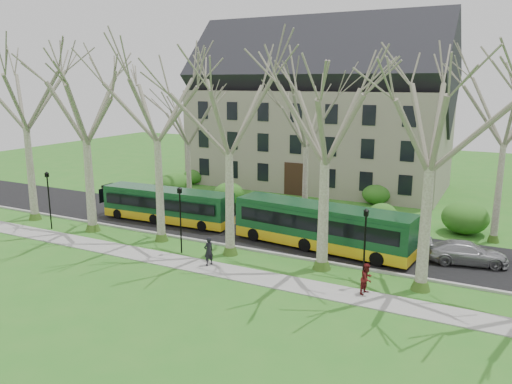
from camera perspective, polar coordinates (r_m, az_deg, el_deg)
ground at (r=31.05m, az=1.75°, el=-8.12°), size 120.00×120.00×0.00m
sidewalk at (r=28.95m, az=-0.41°, el=-9.62°), size 70.00×2.00×0.06m
road at (r=35.81m, az=5.55°, el=-5.27°), size 80.00×8.00×0.06m
curb at (r=32.30m, az=2.90°, el=-7.16°), size 80.00×0.25×0.14m
building at (r=53.61m, az=7.12°, el=9.38°), size 26.50×12.20×16.00m
tree_row_verge at (r=29.59m, az=2.09°, el=4.86°), size 49.00×7.00×14.00m
tree_row_far at (r=40.02m, az=6.88°, el=5.36°), size 33.00×7.00×12.00m
lamp_row at (r=29.37m, az=0.94°, el=-4.03°), size 36.22×0.22×4.30m
hedges at (r=44.86m, az=4.06°, el=-0.30°), size 30.60×8.60×2.00m
bus_lead at (r=39.89m, az=-10.09°, el=-1.47°), size 10.94×2.61×2.72m
bus_follow at (r=33.31m, az=7.54°, el=-3.90°), size 12.37×3.82×3.04m
sedan at (r=33.17m, az=22.98°, el=-6.42°), size 4.98×2.86×1.36m
pedestrian_a at (r=30.40m, az=-5.44°, el=-6.74°), size 0.63×0.75×1.77m
pedestrian_b at (r=27.02m, az=12.54°, el=-9.63°), size 0.83×0.95×1.66m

